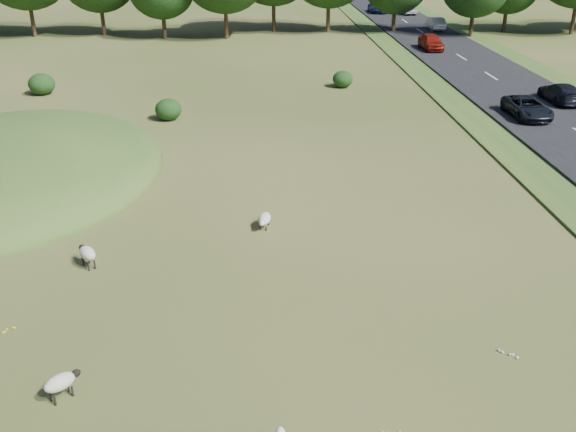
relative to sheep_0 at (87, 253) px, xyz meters
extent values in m
plane|color=#334C17|center=(5.46, 17.91, -0.56)|extent=(160.00, 160.00, 0.00)
ellipsoid|color=#33561E|center=(-6.54, 9.91, -0.56)|extent=(16.00, 20.00, 4.00)
cube|color=black|center=(25.46, 27.91, -0.44)|extent=(8.00, 150.00, 0.25)
cylinder|color=black|center=(-17.98, 53.45, 1.53)|extent=(0.44, 0.44, 4.18)
cylinder|color=black|center=(-10.48, 54.15, 1.24)|extent=(0.44, 0.44, 3.61)
cylinder|color=black|center=(-3.36, 51.34, 0.95)|extent=(0.44, 0.44, 3.02)
cylinder|color=black|center=(3.37, 50.89, 1.39)|extent=(0.44, 0.44, 3.90)
cylinder|color=black|center=(8.70, 55.81, 1.55)|extent=(0.44, 0.44, 4.22)
cylinder|color=black|center=(14.91, 54.85, 1.41)|extent=(0.44, 0.44, 3.94)
cylinder|color=black|center=(22.32, 53.91, 0.98)|extent=(0.44, 0.44, 3.09)
cylinder|color=black|center=(30.22, 50.37, 1.00)|extent=(0.44, 0.44, 3.12)
cylinder|color=black|center=(35.35, 54.16, 0.90)|extent=(0.44, 0.44, 2.93)
cylinder|color=black|center=(42.31, 51.86, 1.52)|extent=(0.44, 0.44, 4.16)
ellipsoid|color=black|center=(0.73, 19.34, 0.12)|extent=(1.68, 1.68, 1.37)
ellipsoid|color=black|center=(13.04, 27.64, 0.08)|extent=(1.56, 1.56, 1.28)
ellipsoid|color=black|center=(-9.33, 26.58, 0.21)|extent=(1.90, 1.90, 1.55)
ellipsoid|color=beige|center=(0.02, -0.03, 0.01)|extent=(0.92, 1.03, 0.47)
ellipsoid|color=black|center=(-0.26, 0.38, 0.04)|extent=(0.35, 0.37, 0.24)
cylinder|color=black|center=(-0.23, 0.13, -0.39)|extent=(0.07, 0.07, 0.33)
cylinder|color=black|center=(-0.04, 0.26, -0.39)|extent=(0.07, 0.07, 0.33)
cylinder|color=black|center=(0.08, -0.31, -0.39)|extent=(0.07, 0.07, 0.33)
cylinder|color=black|center=(0.27, -0.18, -0.39)|extent=(0.07, 0.07, 0.33)
ellipsoid|color=beige|center=(0.94, -7.26, -0.03)|extent=(0.94, 0.92, 0.44)
ellipsoid|color=black|center=(1.28, -6.94, 0.00)|extent=(0.35, 0.34, 0.22)
cylinder|color=black|center=(1.05, -7.01, -0.41)|extent=(0.06, 0.06, 0.31)
cylinder|color=black|center=(1.20, -7.17, -0.41)|extent=(0.06, 0.06, 0.31)
cylinder|color=black|center=(0.69, -7.36, -0.41)|extent=(0.06, 0.06, 0.31)
cylinder|color=black|center=(0.83, -7.51, -0.41)|extent=(0.06, 0.06, 0.31)
ellipsoid|color=beige|center=(6.54, 2.98, -0.15)|extent=(0.68, 1.00, 0.47)
ellipsoid|color=silver|center=(6.43, 2.49, -0.12)|extent=(0.29, 0.34, 0.24)
cylinder|color=black|center=(6.59, 2.69, -0.48)|extent=(0.07, 0.07, 0.17)
cylinder|color=black|center=(6.37, 2.74, -0.48)|extent=(0.07, 0.07, 0.17)
cylinder|color=black|center=(6.71, 3.21, -0.48)|extent=(0.07, 0.07, 0.17)
cylinder|color=black|center=(6.49, 3.26, -0.48)|extent=(0.07, 0.07, 0.17)
imported|color=silver|center=(27.36, 68.84, 0.39)|extent=(1.95, 4.81, 1.39)
imported|color=navy|center=(23.56, 70.36, 0.35)|extent=(2.20, 4.76, 1.32)
imported|color=black|center=(27.36, 21.54, 0.33)|extent=(1.80, 4.42, 1.28)
imported|color=white|center=(27.36, 54.61, 0.40)|extent=(1.50, 4.31, 1.42)
imported|color=black|center=(23.56, 17.92, 0.32)|extent=(2.08, 4.52, 1.26)
imported|color=maroon|center=(23.56, 41.89, 0.45)|extent=(1.80, 4.46, 1.52)
camera|label=1|loc=(6.22, -21.06, 10.97)|focal=40.00mm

